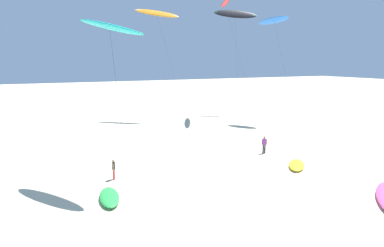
{
  "coord_description": "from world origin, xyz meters",
  "views": [
    {
      "loc": [
        -9.39,
        0.45,
        9.07
      ],
      "look_at": [
        -0.45,
        18.71,
        5.31
      ],
      "focal_mm": 32.04,
      "sensor_mm": 36.0,
      "label": 1
    }
  ],
  "objects_px": {
    "flying_kite_2": "(225,3)",
    "person_near_left": "(114,168)",
    "flying_kite_1": "(235,14)",
    "person_foreground_walker": "(264,144)",
    "flying_kite_0": "(274,20)",
    "grounded_kite_3": "(297,165)",
    "grounded_kite_2": "(109,197)",
    "flying_kite_5": "(157,13)",
    "flying_kite_4": "(110,27)"
  },
  "relations": [
    {
      "from": "flying_kite_1",
      "to": "person_foreground_walker",
      "type": "distance_m",
      "value": 32.21
    },
    {
      "from": "flying_kite_0",
      "to": "flying_kite_2",
      "type": "height_order",
      "value": "flying_kite_2"
    },
    {
      "from": "flying_kite_0",
      "to": "person_foreground_walker",
      "type": "distance_m",
      "value": 23.18
    },
    {
      "from": "flying_kite_4",
      "to": "flying_kite_5",
      "type": "distance_m",
      "value": 29.85
    },
    {
      "from": "flying_kite_4",
      "to": "grounded_kite_3",
      "type": "bearing_deg",
      "value": -12.73
    },
    {
      "from": "flying_kite_1",
      "to": "grounded_kite_2",
      "type": "relative_size",
      "value": 4.82
    },
    {
      "from": "flying_kite_4",
      "to": "flying_kite_5",
      "type": "height_order",
      "value": "flying_kite_5"
    },
    {
      "from": "grounded_kite_3",
      "to": "flying_kite_2",
      "type": "bearing_deg",
      "value": 72.26
    },
    {
      "from": "flying_kite_0",
      "to": "person_foreground_walker",
      "type": "height_order",
      "value": "flying_kite_0"
    },
    {
      "from": "flying_kite_5",
      "to": "person_foreground_walker",
      "type": "relative_size",
      "value": 10.0
    },
    {
      "from": "flying_kite_1",
      "to": "flying_kite_4",
      "type": "relative_size",
      "value": 1.38
    },
    {
      "from": "flying_kite_0",
      "to": "grounded_kite_3",
      "type": "relative_size",
      "value": 4.56
    },
    {
      "from": "flying_kite_2",
      "to": "person_near_left",
      "type": "relative_size",
      "value": 11.32
    },
    {
      "from": "flying_kite_1",
      "to": "flying_kite_2",
      "type": "xyz_separation_m",
      "value": [
        -4.58,
        -4.27,
        0.92
      ]
    },
    {
      "from": "flying_kite_5",
      "to": "grounded_kite_3",
      "type": "distance_m",
      "value": 33.71
    },
    {
      "from": "flying_kite_2",
      "to": "flying_kite_4",
      "type": "bearing_deg",
      "value": -136.02
    },
    {
      "from": "flying_kite_0",
      "to": "flying_kite_5",
      "type": "xyz_separation_m",
      "value": [
        -13.88,
        10.6,
        1.43
      ]
    },
    {
      "from": "person_near_left",
      "to": "flying_kite_1",
      "type": "bearing_deg",
      "value": 43.28
    },
    {
      "from": "flying_kite_4",
      "to": "grounded_kite_2",
      "type": "relative_size",
      "value": 3.49
    },
    {
      "from": "flying_kite_1",
      "to": "person_foreground_walker",
      "type": "bearing_deg",
      "value": -116.56
    },
    {
      "from": "flying_kite_2",
      "to": "person_foreground_walker",
      "type": "relative_size",
      "value": 10.53
    },
    {
      "from": "flying_kite_2",
      "to": "grounded_kite_3",
      "type": "bearing_deg",
      "value": -107.74
    },
    {
      "from": "flying_kite_5",
      "to": "grounded_kite_2",
      "type": "distance_m",
      "value": 36.68
    },
    {
      "from": "grounded_kite_3",
      "to": "person_near_left",
      "type": "xyz_separation_m",
      "value": [
        -14.92,
        3.8,
        0.7
      ]
    },
    {
      "from": "flying_kite_4",
      "to": "person_foreground_walker",
      "type": "xyz_separation_m",
      "value": [
        15.11,
        1.47,
        -10.44
      ]
    },
    {
      "from": "flying_kite_1",
      "to": "flying_kite_2",
      "type": "height_order",
      "value": "flying_kite_2"
    },
    {
      "from": "grounded_kite_2",
      "to": "person_near_left",
      "type": "relative_size",
      "value": 2.32
    },
    {
      "from": "flying_kite_1",
      "to": "grounded_kite_3",
      "type": "xyz_separation_m",
      "value": [
        -12.77,
        -29.88,
        -16.66
      ]
    },
    {
      "from": "grounded_kite_3",
      "to": "flying_kite_4",
      "type": "bearing_deg",
      "value": 167.27
    },
    {
      "from": "grounded_kite_2",
      "to": "person_foreground_walker",
      "type": "height_order",
      "value": "person_foreground_walker"
    },
    {
      "from": "flying_kite_0",
      "to": "grounded_kite_2",
      "type": "height_order",
      "value": "flying_kite_0"
    },
    {
      "from": "flying_kite_0",
      "to": "flying_kite_4",
      "type": "relative_size",
      "value": 1.19
    },
    {
      "from": "flying_kite_0",
      "to": "flying_kite_1",
      "type": "height_order",
      "value": "flying_kite_1"
    },
    {
      "from": "flying_kite_4",
      "to": "person_near_left",
      "type": "relative_size",
      "value": 8.11
    },
    {
      "from": "grounded_kite_2",
      "to": "person_near_left",
      "type": "distance_m",
      "value": 4.05
    },
    {
      "from": "flying_kite_5",
      "to": "grounded_kite_2",
      "type": "height_order",
      "value": "flying_kite_5"
    },
    {
      "from": "flying_kite_4",
      "to": "grounded_kite_2",
      "type": "bearing_deg",
      "value": -110.75
    },
    {
      "from": "flying_kite_4",
      "to": "person_near_left",
      "type": "height_order",
      "value": "flying_kite_4"
    },
    {
      "from": "grounded_kite_3",
      "to": "grounded_kite_2",
      "type": "bearing_deg",
      "value": 180.0
    },
    {
      "from": "flying_kite_1",
      "to": "grounded_kite_3",
      "type": "bearing_deg",
      "value": -113.15
    },
    {
      "from": "flying_kite_0",
      "to": "grounded_kite_3",
      "type": "height_order",
      "value": "flying_kite_0"
    },
    {
      "from": "person_near_left",
      "to": "person_foreground_walker",
      "type": "bearing_deg",
      "value": 3.86
    },
    {
      "from": "flying_kite_1",
      "to": "person_foreground_walker",
      "type": "relative_size",
      "value": 10.41
    },
    {
      "from": "flying_kite_2",
      "to": "grounded_kite_3",
      "type": "relative_size",
      "value": 5.36
    },
    {
      "from": "flying_kite_0",
      "to": "flying_kite_1",
      "type": "bearing_deg",
      "value": 87.65
    },
    {
      "from": "grounded_kite_2",
      "to": "grounded_kite_3",
      "type": "bearing_deg",
      "value": -0.0
    },
    {
      "from": "grounded_kite_3",
      "to": "person_near_left",
      "type": "relative_size",
      "value": 2.11
    },
    {
      "from": "flying_kite_0",
      "to": "flying_kite_2",
      "type": "bearing_deg",
      "value": 122.21
    },
    {
      "from": "grounded_kite_2",
      "to": "grounded_kite_3",
      "type": "distance_m",
      "value": 16.14
    },
    {
      "from": "flying_kite_2",
      "to": "person_near_left",
      "type": "distance_m",
      "value": 35.98
    }
  ]
}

